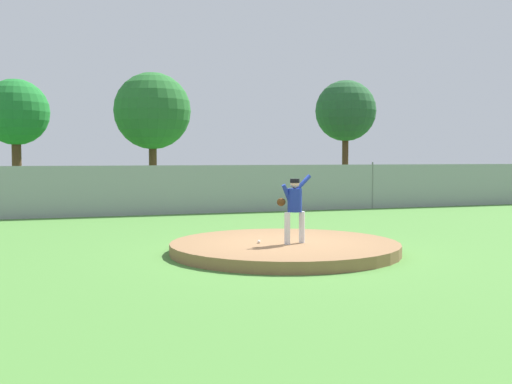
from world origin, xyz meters
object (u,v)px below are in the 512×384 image
(pitcher_youth, at_px, (294,204))
(parked_car_burgundy, at_px, (267,186))
(traffic_cone_orange, at_px, (45,198))
(parked_car_red, at_px, (377,185))
(parked_car_teal, at_px, (185,188))
(baseball, at_px, (259,242))
(parked_car_white, at_px, (102,189))

(pitcher_youth, height_order, parked_car_burgundy, pitcher_youth)
(parked_car_burgundy, bearing_deg, pitcher_youth, -107.07)
(traffic_cone_orange, bearing_deg, parked_car_red, -7.59)
(parked_car_teal, bearing_deg, baseball, -95.12)
(parked_car_teal, bearing_deg, parked_car_burgundy, -4.35)
(baseball, height_order, parked_car_burgundy, parked_car_burgundy)
(pitcher_youth, relative_size, baseball, 20.73)
(traffic_cone_orange, bearing_deg, parked_car_white, -47.62)
(parked_car_white, height_order, traffic_cone_orange, parked_car_white)
(baseball, xyz_separation_m, parked_car_teal, (1.29, 14.41, 0.47))
(pitcher_youth, distance_m, baseball, 1.16)
(parked_car_burgundy, bearing_deg, parked_car_red, 5.53)
(parked_car_red, xyz_separation_m, traffic_cone_orange, (-16.18, 2.16, -0.50))
(parked_car_burgundy, xyz_separation_m, parked_car_teal, (-3.86, 0.29, -0.04))
(pitcher_youth, bearing_deg, traffic_cone_orange, 107.93)
(baseball, xyz_separation_m, parked_car_burgundy, (5.15, 14.12, 0.52))
(pitcher_youth, height_order, parked_car_red, pitcher_youth)
(parked_car_burgundy, bearing_deg, parked_car_white, 179.12)
(pitcher_youth, bearing_deg, parked_car_teal, 87.81)
(pitcher_youth, distance_m, parked_car_red, 18.39)
(parked_car_burgundy, relative_size, parked_car_teal, 1.02)
(parked_car_burgundy, bearing_deg, traffic_cone_orange, 164.56)
(parked_car_white, relative_size, parked_car_red, 0.97)
(baseball, height_order, parked_car_white, parked_car_white)
(baseball, distance_m, parked_car_white, 14.45)
(pitcher_youth, relative_size, parked_car_red, 0.37)
(baseball, bearing_deg, pitcher_youth, -21.55)
(parked_car_white, xyz_separation_m, parked_car_burgundy, (7.57, -0.12, 0.01))
(pitcher_youth, distance_m, parked_car_teal, 14.72)
(parked_car_burgundy, height_order, parked_car_teal, parked_car_burgundy)
(pitcher_youth, distance_m, traffic_cone_orange, 18.06)
(parked_car_white, distance_m, traffic_cone_orange, 3.61)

